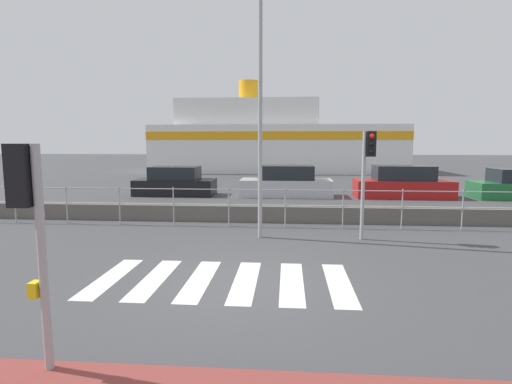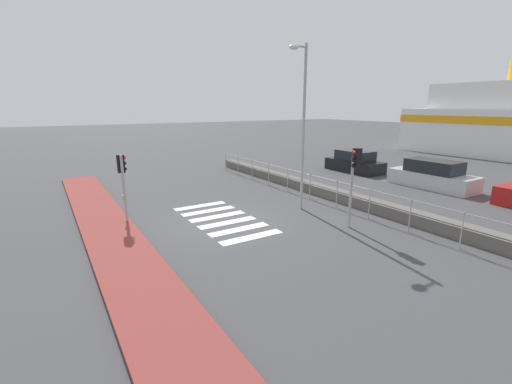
{
  "view_description": "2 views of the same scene",
  "coord_description": "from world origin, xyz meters",
  "px_view_note": "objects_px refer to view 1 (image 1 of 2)",
  "views": [
    {
      "loc": [
        0.97,
        -7.42,
        2.68
      ],
      "look_at": [
        0.22,
        2.0,
        1.5
      ],
      "focal_mm": 28.0,
      "sensor_mm": 36.0,
      "label": 1
    },
    {
      "loc": [
        11.46,
        -5.75,
        4.4
      ],
      "look_at": [
        0.65,
        1.0,
        1.2
      ],
      "focal_mm": 24.0,
      "sensor_mm": 36.0,
      "label": 2
    }
  ],
  "objects_px": {
    "traffic_light_near": "(31,212)",
    "parked_car_red": "(403,184)",
    "traffic_light_far": "(368,161)",
    "streetlamp": "(260,87)",
    "ferry_boat": "(272,142)",
    "parked_car_silver": "(286,183)",
    "parked_car_black": "(175,183)"
  },
  "relations": [
    {
      "from": "traffic_light_near",
      "to": "traffic_light_far",
      "type": "distance_m",
      "value": 8.53
    },
    {
      "from": "traffic_light_near",
      "to": "parked_car_red",
      "type": "bearing_deg",
      "value": 61.91
    },
    {
      "from": "traffic_light_near",
      "to": "ferry_boat",
      "type": "height_order",
      "value": "ferry_boat"
    },
    {
      "from": "traffic_light_far",
      "to": "parked_car_red",
      "type": "distance_m",
      "value": 9.56
    },
    {
      "from": "traffic_light_far",
      "to": "ferry_boat",
      "type": "height_order",
      "value": "ferry_boat"
    },
    {
      "from": "ferry_boat",
      "to": "traffic_light_near",
      "type": "bearing_deg",
      "value": -92.24
    },
    {
      "from": "traffic_light_far",
      "to": "parked_car_silver",
      "type": "height_order",
      "value": "traffic_light_far"
    },
    {
      "from": "traffic_light_near",
      "to": "ferry_boat",
      "type": "xyz_separation_m",
      "value": [
        1.29,
        33.1,
        0.81
      ]
    },
    {
      "from": "parked_car_black",
      "to": "parked_car_silver",
      "type": "height_order",
      "value": "parked_car_silver"
    },
    {
      "from": "traffic_light_near",
      "to": "traffic_light_far",
      "type": "bearing_deg",
      "value": 54.43
    },
    {
      "from": "parked_car_black",
      "to": "parked_car_red",
      "type": "distance_m",
      "value": 11.3
    },
    {
      "from": "traffic_light_near",
      "to": "parked_car_black",
      "type": "height_order",
      "value": "traffic_light_near"
    },
    {
      "from": "traffic_light_far",
      "to": "streetlamp",
      "type": "bearing_deg",
      "value": -178.02
    },
    {
      "from": "ferry_boat",
      "to": "parked_car_black",
      "type": "height_order",
      "value": "ferry_boat"
    },
    {
      "from": "streetlamp",
      "to": "parked_car_silver",
      "type": "height_order",
      "value": "streetlamp"
    },
    {
      "from": "streetlamp",
      "to": "ferry_boat",
      "type": "xyz_separation_m",
      "value": [
        -0.74,
        26.26,
        -1.4
      ]
    },
    {
      "from": "ferry_boat",
      "to": "parked_car_silver",
      "type": "height_order",
      "value": "ferry_boat"
    },
    {
      "from": "traffic_light_far",
      "to": "ferry_boat",
      "type": "relative_size",
      "value": 0.13
    },
    {
      "from": "ferry_boat",
      "to": "streetlamp",
      "type": "bearing_deg",
      "value": -88.39
    },
    {
      "from": "streetlamp",
      "to": "parked_car_silver",
      "type": "relative_size",
      "value": 1.51
    },
    {
      "from": "traffic_light_far",
      "to": "traffic_light_near",
      "type": "bearing_deg",
      "value": -125.57
    },
    {
      "from": "parked_car_black",
      "to": "parked_car_silver",
      "type": "relative_size",
      "value": 0.88
    },
    {
      "from": "traffic_light_near",
      "to": "streetlamp",
      "type": "relative_size",
      "value": 0.39
    },
    {
      "from": "traffic_light_near",
      "to": "parked_car_black",
      "type": "xyz_separation_m",
      "value": [
        -2.91,
        15.73,
        -1.31
      ]
    },
    {
      "from": "streetlamp",
      "to": "parked_car_red",
      "type": "height_order",
      "value": "streetlamp"
    },
    {
      "from": "streetlamp",
      "to": "ferry_boat",
      "type": "bearing_deg",
      "value": 91.61
    },
    {
      "from": "streetlamp",
      "to": "traffic_light_far",
      "type": "bearing_deg",
      "value": 1.98
    },
    {
      "from": "ferry_boat",
      "to": "parked_car_silver",
      "type": "bearing_deg",
      "value": -85.28
    },
    {
      "from": "traffic_light_near",
      "to": "parked_car_red",
      "type": "xyz_separation_m",
      "value": [
        8.39,
        15.73,
        -1.27
      ]
    },
    {
      "from": "traffic_light_near",
      "to": "parked_car_black",
      "type": "distance_m",
      "value": 16.05
    },
    {
      "from": "traffic_light_far",
      "to": "parked_car_silver",
      "type": "bearing_deg",
      "value": 104.26
    },
    {
      "from": "parked_car_silver",
      "to": "traffic_light_near",
      "type": "bearing_deg",
      "value": -99.83
    }
  ]
}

